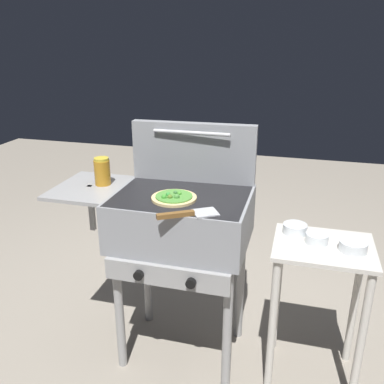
{
  "coord_description": "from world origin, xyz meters",
  "views": [
    {
      "loc": [
        0.53,
        -1.75,
        1.61
      ],
      "look_at": [
        0.05,
        0.0,
        0.92
      ],
      "focal_mm": 39.06,
      "sensor_mm": 36.0,
      "label": 1
    }
  ],
  "objects_px": {
    "topping_bowl_middle": "(295,229)",
    "prep_table": "(319,284)",
    "topping_bowl_near": "(317,239)",
    "spatula": "(188,214)",
    "pizza_veggie": "(174,197)",
    "topping_bowl_far": "(353,247)",
    "sauce_jar": "(102,171)",
    "grill": "(179,223)"
  },
  "relations": [
    {
      "from": "spatula",
      "to": "pizza_veggie",
      "type": "bearing_deg",
      "value": 125.22
    },
    {
      "from": "grill",
      "to": "prep_table",
      "type": "distance_m",
      "value": 0.71
    },
    {
      "from": "spatula",
      "to": "topping_bowl_near",
      "type": "bearing_deg",
      "value": 23.34
    },
    {
      "from": "prep_table",
      "to": "spatula",
      "type": "bearing_deg",
      "value": -158.83
    },
    {
      "from": "grill",
      "to": "prep_table",
      "type": "height_order",
      "value": "grill"
    },
    {
      "from": "topping_bowl_far",
      "to": "pizza_veggie",
      "type": "bearing_deg",
      "value": -177.31
    },
    {
      "from": "grill",
      "to": "sauce_jar",
      "type": "height_order",
      "value": "sauce_jar"
    },
    {
      "from": "prep_table",
      "to": "topping_bowl_middle",
      "type": "height_order",
      "value": "topping_bowl_middle"
    },
    {
      "from": "sauce_jar",
      "to": "spatula",
      "type": "bearing_deg",
      "value": -26.62
    },
    {
      "from": "topping_bowl_near",
      "to": "spatula",
      "type": "bearing_deg",
      "value": -156.66
    },
    {
      "from": "pizza_veggie",
      "to": "spatula",
      "type": "height_order",
      "value": "pizza_veggie"
    },
    {
      "from": "spatula",
      "to": "topping_bowl_middle",
      "type": "relative_size",
      "value": 2.24
    },
    {
      "from": "prep_table",
      "to": "grill",
      "type": "bearing_deg",
      "value": -179.63
    },
    {
      "from": "topping_bowl_near",
      "to": "topping_bowl_middle",
      "type": "distance_m",
      "value": 0.13
    },
    {
      "from": "pizza_veggie",
      "to": "prep_table",
      "type": "relative_size",
      "value": 0.29
    },
    {
      "from": "topping_bowl_far",
      "to": "topping_bowl_middle",
      "type": "relative_size",
      "value": 1.06
    },
    {
      "from": "pizza_veggie",
      "to": "sauce_jar",
      "type": "xyz_separation_m",
      "value": [
        -0.4,
        0.1,
        0.06
      ]
    },
    {
      "from": "grill",
      "to": "sauce_jar",
      "type": "distance_m",
      "value": 0.46
    },
    {
      "from": "sauce_jar",
      "to": "topping_bowl_near",
      "type": "relative_size",
      "value": 1.37
    },
    {
      "from": "prep_table",
      "to": "topping_bowl_middle",
      "type": "relative_size",
      "value": 6.48
    },
    {
      "from": "spatula",
      "to": "topping_bowl_near",
      "type": "xyz_separation_m",
      "value": [
        0.54,
        0.23,
        -0.16
      ]
    },
    {
      "from": "pizza_veggie",
      "to": "topping_bowl_near",
      "type": "distance_m",
      "value": 0.67
    },
    {
      "from": "prep_table",
      "to": "topping_bowl_middle",
      "type": "xyz_separation_m",
      "value": [
        -0.13,
        0.09,
        0.23
      ]
    },
    {
      "from": "prep_table",
      "to": "topping_bowl_near",
      "type": "height_order",
      "value": "topping_bowl_near"
    },
    {
      "from": "pizza_veggie",
      "to": "topping_bowl_far",
      "type": "relative_size",
      "value": 1.75
    },
    {
      "from": "sauce_jar",
      "to": "topping_bowl_near",
      "type": "bearing_deg",
      "value": -1.51
    },
    {
      "from": "pizza_veggie",
      "to": "topping_bowl_far",
      "type": "bearing_deg",
      "value": 2.69
    },
    {
      "from": "grill",
      "to": "prep_table",
      "type": "relative_size",
      "value": 1.32
    },
    {
      "from": "grill",
      "to": "topping_bowl_far",
      "type": "relative_size",
      "value": 8.06
    },
    {
      "from": "grill",
      "to": "topping_bowl_middle",
      "type": "distance_m",
      "value": 0.55
    },
    {
      "from": "topping_bowl_middle",
      "to": "spatula",
      "type": "bearing_deg",
      "value": -144.83
    },
    {
      "from": "pizza_veggie",
      "to": "prep_table",
      "type": "bearing_deg",
      "value": 5.19
    },
    {
      "from": "grill",
      "to": "topping_bowl_middle",
      "type": "height_order",
      "value": "grill"
    },
    {
      "from": "sauce_jar",
      "to": "topping_bowl_near",
      "type": "distance_m",
      "value": 1.07
    },
    {
      "from": "topping_bowl_middle",
      "to": "prep_table",
      "type": "bearing_deg",
      "value": -33.59
    },
    {
      "from": "pizza_veggie",
      "to": "topping_bowl_middle",
      "type": "relative_size",
      "value": 1.85
    },
    {
      "from": "topping_bowl_near",
      "to": "sauce_jar",
      "type": "bearing_deg",
      "value": 178.49
    },
    {
      "from": "topping_bowl_near",
      "to": "topping_bowl_far",
      "type": "height_order",
      "value": "same"
    },
    {
      "from": "pizza_veggie",
      "to": "grill",
      "type": "bearing_deg",
      "value": 84.82
    },
    {
      "from": "prep_table",
      "to": "topping_bowl_far",
      "type": "relative_size",
      "value": 6.12
    },
    {
      "from": "pizza_veggie",
      "to": "prep_table",
      "type": "distance_m",
      "value": 0.78
    },
    {
      "from": "pizza_veggie",
      "to": "sauce_jar",
      "type": "height_order",
      "value": "sauce_jar"
    }
  ]
}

